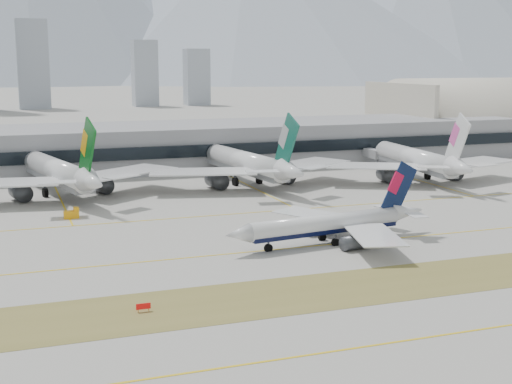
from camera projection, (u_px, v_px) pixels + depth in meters
name	position (u px, v px, depth m)	size (l,w,h in m)	color
ground	(271.00, 243.00, 147.25)	(3000.00, 3000.00, 0.00)	#A8A49D
apron_markings	(412.00, 336.00, 97.26)	(360.00, 122.22, 0.06)	olive
taxiing_airliner	(332.00, 224.00, 147.16)	(48.03, 41.42, 16.16)	white
widebody_eva	(60.00, 174.00, 197.75)	(65.78, 65.45, 24.03)	white
widebody_cathay	(249.00, 165.00, 215.60)	(66.32, 65.38, 23.82)	white
widebody_china_air	(418.00, 161.00, 224.44)	(65.12, 63.96, 23.29)	white
terminal	(156.00, 146.00, 252.28)	(280.00, 43.10, 15.00)	gray
hangar	(483.00, 144.00, 323.42)	(91.00, 60.00, 60.00)	beige
hold_sign_left	(143.00, 306.00, 106.63)	(2.20, 0.15, 1.35)	red
gse_b	(72.00, 214.00, 170.70)	(3.55, 2.00, 2.60)	#FFA70D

